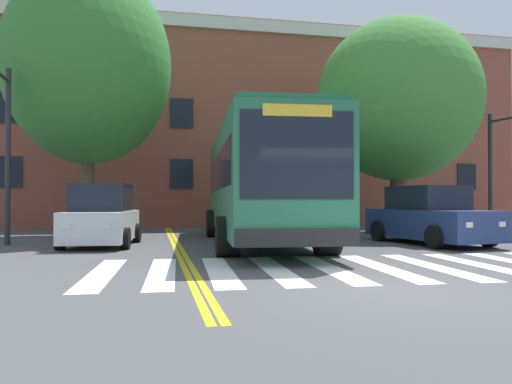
% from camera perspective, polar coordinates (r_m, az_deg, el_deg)
% --- Properties ---
extents(ground_plane, '(120.00, 120.00, 0.00)m').
position_cam_1_polar(ground_plane, '(7.97, 14.52, -10.72)').
color(ground_plane, '#4C4C4F').
extents(crosswalk, '(10.47, 4.64, 0.01)m').
position_cam_1_polar(crosswalk, '(10.26, 11.32, -8.48)').
color(crosswalk, white).
rests_on(crosswalk, ground).
extents(lane_line_yellow_inner, '(0.12, 36.00, 0.01)m').
position_cam_1_polar(lane_line_yellow_inner, '(23.40, -10.23, -4.17)').
color(lane_line_yellow_inner, gold).
rests_on(lane_line_yellow_inner, ground).
extents(lane_line_yellow_outer, '(0.12, 36.00, 0.01)m').
position_cam_1_polar(lane_line_yellow_outer, '(23.41, -9.84, -4.17)').
color(lane_line_yellow_outer, gold).
rests_on(lane_line_yellow_outer, ground).
extents(city_bus, '(3.61, 11.97, 3.53)m').
position_cam_1_polar(city_bus, '(15.68, 0.21, 1.19)').
color(city_bus, '#28704C').
rests_on(city_bus, ground).
extents(car_white_near_lane, '(2.23, 3.81, 1.82)m').
position_cam_1_polar(car_white_near_lane, '(15.38, -17.20, -2.80)').
color(car_white_near_lane, white).
rests_on(car_white_near_lane, ground).
extents(car_navy_far_lane, '(2.48, 4.70, 1.78)m').
position_cam_1_polar(car_navy_far_lane, '(16.25, 19.17, -2.76)').
color(car_navy_far_lane, navy).
rests_on(car_navy_far_lane, ground).
extents(car_silver_behind_bus, '(2.20, 3.90, 1.87)m').
position_cam_1_polar(car_silver_behind_bus, '(26.12, -6.50, -1.96)').
color(car_silver_behind_bus, '#B7BABF').
rests_on(car_silver_behind_bus, ground).
extents(street_tree_curbside_large, '(7.59, 7.57, 8.63)m').
position_cam_1_polar(street_tree_curbside_large, '(21.16, 15.94, 10.06)').
color(street_tree_curbside_large, brown).
rests_on(street_tree_curbside_large, ground).
extents(street_tree_curbside_small, '(6.11, 6.42, 9.75)m').
position_cam_1_polar(street_tree_curbside_small, '(19.46, -18.63, 13.52)').
color(street_tree_curbside_small, brown).
rests_on(street_tree_curbside_small, ground).
extents(building_facade, '(28.60, 6.90, 10.35)m').
position_cam_1_polar(building_facade, '(28.13, -1.06, 6.96)').
color(building_facade, brown).
rests_on(building_facade, ground).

